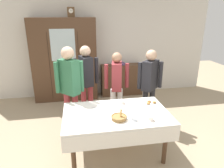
# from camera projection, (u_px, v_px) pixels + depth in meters

# --- Properties ---
(ground_plane) EXTENTS (12.00, 12.00, 0.00)m
(ground_plane) POSITION_uv_depth(u_px,v_px,m) (114.00, 145.00, 3.72)
(ground_plane) COLOR tan
(ground_plane) RESTS_ON ground
(back_wall) EXTENTS (6.40, 0.10, 2.70)m
(back_wall) POSITION_uv_depth(u_px,v_px,m) (97.00, 48.00, 5.73)
(back_wall) COLOR silver
(back_wall) RESTS_ON ground
(dining_table) EXTENTS (1.68, 1.05, 0.76)m
(dining_table) POSITION_uv_depth(u_px,v_px,m) (117.00, 119.00, 3.28)
(dining_table) COLOR #4C3321
(dining_table) RESTS_ON ground
(wall_cabinet) EXTENTS (1.66, 0.46, 2.17)m
(wall_cabinet) POSITION_uv_depth(u_px,v_px,m) (65.00, 60.00, 5.40)
(wall_cabinet) COLOR #4C3321
(wall_cabinet) RESTS_ON ground
(mantel_clock) EXTENTS (0.18, 0.11, 0.24)m
(mantel_clock) POSITION_uv_depth(u_px,v_px,m) (71.00, 12.00, 5.04)
(mantel_clock) COLOR brown
(mantel_clock) RESTS_ON wall_cabinet
(bookshelf_low) EXTENTS (1.17, 0.35, 0.89)m
(bookshelf_low) POSITION_uv_depth(u_px,v_px,m) (122.00, 80.00, 5.91)
(bookshelf_low) COLOR #4C3321
(bookshelf_low) RESTS_ON ground
(book_stack) EXTENTS (0.14, 0.22, 0.06)m
(book_stack) POSITION_uv_depth(u_px,v_px,m) (122.00, 64.00, 5.76)
(book_stack) COLOR #664C7A
(book_stack) RESTS_ON bookshelf_low
(tea_cup_back_edge) EXTENTS (0.13, 0.13, 0.06)m
(tea_cup_back_edge) POSITION_uv_depth(u_px,v_px,m) (122.00, 102.00, 3.59)
(tea_cup_back_edge) COLOR white
(tea_cup_back_edge) RESTS_ON dining_table
(tea_cup_far_right) EXTENTS (0.13, 0.13, 0.06)m
(tea_cup_far_right) POSITION_uv_depth(u_px,v_px,m) (134.00, 119.00, 3.04)
(tea_cup_far_right) COLOR white
(tea_cup_far_right) RESTS_ON dining_table
(tea_cup_center) EXTENTS (0.13, 0.13, 0.06)m
(tea_cup_center) POSITION_uv_depth(u_px,v_px,m) (151.00, 119.00, 3.03)
(tea_cup_center) COLOR white
(tea_cup_center) RESTS_ON dining_table
(bread_basket) EXTENTS (0.24, 0.24, 0.16)m
(bread_basket) POSITION_uv_depth(u_px,v_px,m) (119.00, 117.00, 3.06)
(bread_basket) COLOR #9E7542
(bread_basket) RESTS_ON dining_table
(pastry_plate) EXTENTS (0.28, 0.28, 0.05)m
(pastry_plate) POSITION_uv_depth(u_px,v_px,m) (151.00, 103.00, 3.58)
(pastry_plate) COLOR white
(pastry_plate) RESTS_ON dining_table
(spoon_front_edge) EXTENTS (0.12, 0.02, 0.01)m
(spoon_front_edge) POSITION_uv_depth(u_px,v_px,m) (96.00, 107.00, 3.46)
(spoon_front_edge) COLOR silver
(spoon_front_edge) RESTS_ON dining_table
(spoon_center) EXTENTS (0.12, 0.02, 0.01)m
(spoon_center) POSITION_uv_depth(u_px,v_px,m) (113.00, 111.00, 3.34)
(spoon_center) COLOR silver
(spoon_center) RESTS_ON dining_table
(spoon_mid_left) EXTENTS (0.12, 0.02, 0.01)m
(spoon_mid_left) POSITION_uv_depth(u_px,v_px,m) (151.00, 115.00, 3.21)
(spoon_mid_left) COLOR silver
(spoon_mid_left) RESTS_ON dining_table
(person_near_right_end) EXTENTS (0.52, 0.40, 1.61)m
(person_near_right_end) POSITION_uv_depth(u_px,v_px,m) (150.00, 81.00, 4.13)
(person_near_right_end) COLOR #232328
(person_near_right_end) RESTS_ON ground
(person_behind_table_right) EXTENTS (0.52, 0.40, 1.73)m
(person_behind_table_right) POSITION_uv_depth(u_px,v_px,m) (70.00, 83.00, 3.75)
(person_behind_table_right) COLOR #933338
(person_behind_table_right) RESTS_ON ground
(person_behind_table_left) EXTENTS (0.52, 0.40, 1.65)m
(person_behind_table_left) POSITION_uv_depth(u_px,v_px,m) (86.00, 76.00, 4.31)
(person_behind_table_left) COLOR #933338
(person_behind_table_left) RESTS_ON ground
(person_by_cabinet) EXTENTS (0.52, 0.39, 1.53)m
(person_by_cabinet) POSITION_uv_depth(u_px,v_px,m) (117.00, 81.00, 4.25)
(person_by_cabinet) COLOR silver
(person_by_cabinet) RESTS_ON ground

